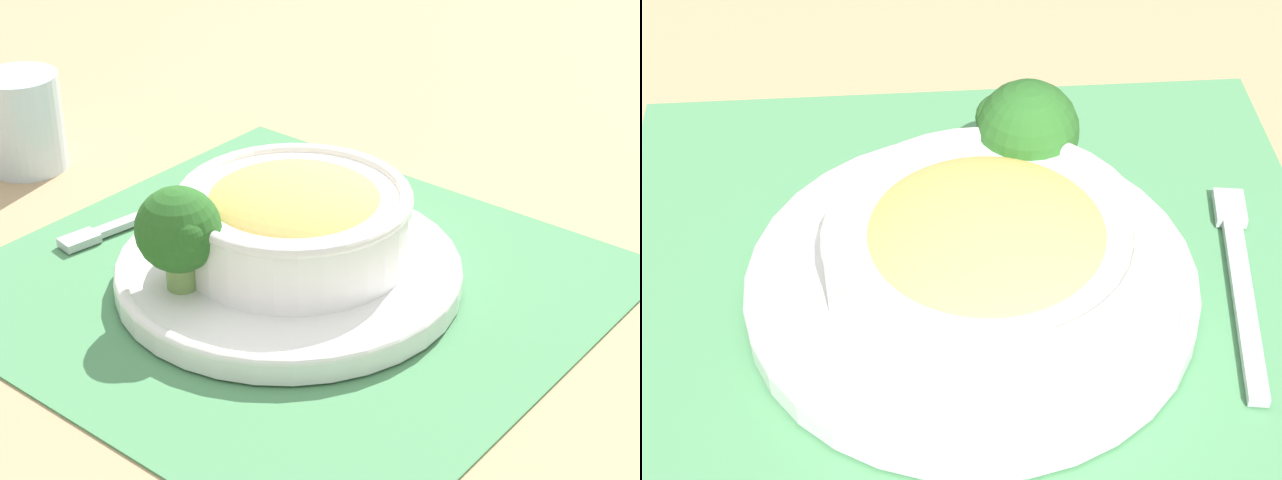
# 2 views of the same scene
# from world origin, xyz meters

# --- Properties ---
(ground_plane) EXTENTS (4.00, 4.00, 0.00)m
(ground_plane) POSITION_xyz_m (0.00, 0.00, 0.00)
(ground_plane) COLOR tan
(placemat) EXTENTS (0.48, 0.47, 0.00)m
(placemat) POSITION_xyz_m (0.00, 0.00, 0.00)
(placemat) COLOR #4C8C59
(placemat) RESTS_ON ground_plane
(plate) EXTENTS (0.27, 0.27, 0.02)m
(plate) POSITION_xyz_m (0.00, 0.00, 0.02)
(plate) COLOR white
(plate) RESTS_ON placemat
(bowl) EXTENTS (0.19, 0.19, 0.07)m
(bowl) POSITION_xyz_m (0.01, -0.02, 0.05)
(bowl) COLOR white
(bowl) RESTS_ON plate
(broccoli_floret) EXTENTS (0.07, 0.07, 0.08)m
(broccoli_floret) POSITION_xyz_m (0.04, 0.08, 0.07)
(broccoli_floret) COLOR #759E51
(broccoli_floret) RESTS_ON plate
(carrot_slice_near) EXTENTS (0.04, 0.04, 0.01)m
(carrot_slice_near) POSITION_xyz_m (-0.01, 0.05, 0.02)
(carrot_slice_near) COLOR orange
(carrot_slice_near) RESTS_ON plate
(carrot_slice_middle) EXTENTS (0.04, 0.04, 0.01)m
(carrot_slice_middle) POSITION_xyz_m (-0.03, 0.04, 0.02)
(carrot_slice_middle) COLOR orange
(carrot_slice_middle) RESTS_ON plate
(carrot_slice_far) EXTENTS (0.04, 0.04, 0.01)m
(carrot_slice_far) POSITION_xyz_m (-0.04, 0.03, 0.02)
(carrot_slice_far) COLOR orange
(carrot_slice_far) RESTS_ON plate
(carrot_slice_extra) EXTENTS (0.04, 0.04, 0.01)m
(carrot_slice_extra) POSITION_xyz_m (-0.05, 0.01, 0.02)
(carrot_slice_extra) COLOR orange
(carrot_slice_extra) RESTS_ON plate
(fork) EXTENTS (0.03, 0.18, 0.01)m
(fork) POSITION_xyz_m (0.17, 0.02, 0.01)
(fork) COLOR #B7B7BC
(fork) RESTS_ON placemat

